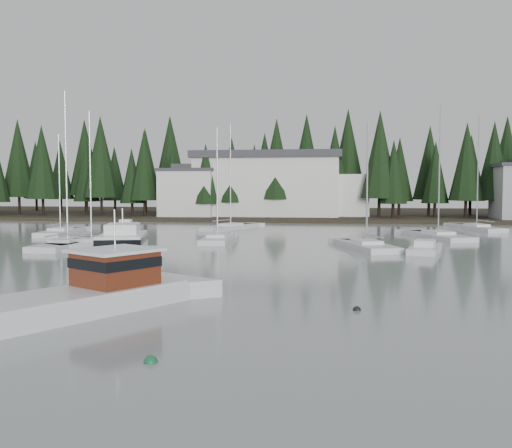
{
  "coord_description": "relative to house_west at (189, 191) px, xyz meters",
  "views": [
    {
      "loc": [
        6.73,
        -14.51,
        5.23
      ],
      "look_at": [
        0.66,
        28.22,
        2.5
      ],
      "focal_mm": 40.0,
      "sensor_mm": 36.0,
      "label": 1
    }
  ],
  "objects": [
    {
      "name": "mooring_buoy_dark",
      "position": [
        25.62,
        -69.04,
        -4.65
      ],
      "size": [
        0.36,
        0.36,
        0.36
      ],
      "primitive_type": "sphere",
      "color": "black",
      "rests_on": "ground"
    },
    {
      "name": "sailboat_1",
      "position": [
        11.41,
        -22.66,
        -4.58
      ],
      "size": [
        6.17,
        10.7,
        13.84
      ],
      "rotation": [
        0.0,
        0.0,
        1.21
      ],
      "color": "silver",
      "rests_on": "ground"
    },
    {
      "name": "cabin_cruiser_center",
      "position": [
        11.31,
        -59.23,
        -3.97
      ],
      "size": [
        5.85,
        11.13,
        4.57
      ],
      "rotation": [
        0.0,
        0.0,
        1.82
      ],
      "color": "silver",
      "rests_on": "ground"
    },
    {
      "name": "conifer_treeline",
      "position": [
        18.0,
        7.0,
        -4.65
      ],
      "size": [
        200.0,
        22.0,
        20.0
      ],
      "primitive_type": null,
      "color": "black",
      "rests_on": "ground"
    },
    {
      "name": "sailboat_11",
      "position": [
        -6.24,
        -32.99,
        -4.6
      ],
      "size": [
        4.03,
        9.7,
        11.85
      ],
      "rotation": [
        0.0,
        0.0,
        1.71
      ],
      "color": "silver",
      "rests_on": "ground"
    },
    {
      "name": "sailboat_3",
      "position": [
        42.1,
        -19.19,
        -4.57
      ],
      "size": [
        4.99,
        10.86,
        14.83
      ],
      "rotation": [
        0.0,
        0.0,
        1.81
      ],
      "color": "silver",
      "rests_on": "ground"
    },
    {
      "name": "runabout_3",
      "position": [
        -3.3,
        -20.49,
        -4.52
      ],
      "size": [
        3.15,
        5.69,
        1.42
      ],
      "rotation": [
        0.0,
        0.0,
        1.76
      ],
      "color": "silver",
      "rests_on": "ground"
    },
    {
      "name": "ground",
      "position": [
        18.0,
        -79.0,
        -4.65
      ],
      "size": [
        260.0,
        260.0,
        0.0
      ],
      "primitive_type": "plane",
      "color": "gray",
      "rests_on": "ground"
    },
    {
      "name": "sailboat_10",
      "position": [
        35.21,
        -32.3,
        -4.59
      ],
      "size": [
        6.12,
        10.79,
        14.35
      ],
      "rotation": [
        0.0,
        0.0,
        1.89
      ],
      "color": "silver",
      "rests_on": "ground"
    },
    {
      "name": "sailboat_8",
      "position": [
        27.28,
        -43.88,
        -4.6
      ],
      "size": [
        5.49,
        9.3,
        11.26
      ],
      "rotation": [
        0.0,
        0.0,
        1.9
      ],
      "color": "silver",
      "rests_on": "ground"
    },
    {
      "name": "runabout_1",
      "position": [
        31.84,
        -46.0,
        -4.52
      ],
      "size": [
        3.63,
        6.29,
        1.42
      ],
      "rotation": [
        0.0,
        0.0,
        1.32
      ],
      "color": "silver",
      "rests_on": "ground"
    },
    {
      "name": "sailboat_7",
      "position": [
        13.21,
        -39.25,
        -4.59
      ],
      "size": [
        3.13,
        8.74,
        11.59
      ],
      "rotation": [
        0.0,
        0.0,
        1.64
      ],
      "color": "silver",
      "rests_on": "ground"
    },
    {
      "name": "house_west",
      "position": [
        0.0,
        0.0,
        0.0
      ],
      "size": [
        9.54,
        7.42,
        8.75
      ],
      "color": "silver",
      "rests_on": "ground"
    },
    {
      "name": "mooring_buoy_green",
      "position": [
        19.23,
        -77.33,
        -4.65
      ],
      "size": [
        0.43,
        0.43,
        0.43
      ],
      "primitive_type": "sphere",
      "color": "#145933",
      "rests_on": "ground"
    },
    {
      "name": "harbor_inn",
      "position": [
        15.04,
        3.34,
        1.12
      ],
      "size": [
        29.5,
        11.5,
        10.9
      ],
      "color": "silver",
      "rests_on": "ground"
    },
    {
      "name": "lobster_boat_brown",
      "position": [
        14.15,
        -70.78,
        -4.1
      ],
      "size": [
        7.91,
        10.21,
        4.9
      ],
      "rotation": [
        0.0,
        0.0,
        1.03
      ],
      "color": "silver",
      "rests_on": "ground"
    },
    {
      "name": "far_shore_land",
      "position": [
        18.0,
        18.0,
        -4.65
      ],
      "size": [
        240.0,
        54.0,
        1.0
      ],
      "primitive_type": "cube",
      "color": "black",
      "rests_on": "ground"
    },
    {
      "name": "sailboat_5",
      "position": [
        2.97,
        -45.27,
        -4.58
      ],
      "size": [
        6.12,
        8.42,
        12.58
      ],
      "rotation": [
        0.0,
        0.0,
        1.08
      ],
      "color": "silver",
      "rests_on": "ground"
    },
    {
      "name": "sailboat_12",
      "position": [
        1.08,
        -46.0,
        -4.58
      ],
      "size": [
        2.99,
        10.38,
        14.25
      ],
      "rotation": [
        0.0,
        0.0,
        1.59
      ],
      "color": "silver",
      "rests_on": "ground"
    }
  ]
}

